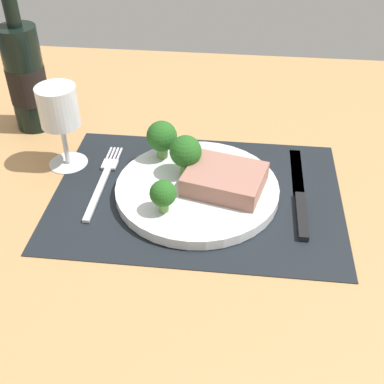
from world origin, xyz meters
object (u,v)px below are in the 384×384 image
(steak, at_px, (225,179))
(wine_bottle, at_px, (26,77))
(wine_glass, at_px, (59,112))
(plate, at_px, (197,189))
(fork, at_px, (103,180))
(knife, at_px, (300,197))

(steak, bearing_deg, wine_bottle, 154.07)
(wine_bottle, relative_size, wine_glass, 1.97)
(plate, bearing_deg, wine_bottle, 151.17)
(fork, distance_m, wine_glass, 0.12)
(steak, height_order, wine_glass, wine_glass)
(wine_bottle, height_order, wine_glass, wine_bottle)
(wine_glass, bearing_deg, knife, -8.33)
(steak, bearing_deg, fork, 175.91)
(plate, relative_size, wine_glass, 1.78)
(plate, xyz_separation_m, knife, (0.16, 0.01, -0.00))
(wine_bottle, bearing_deg, fork, -43.73)
(wine_glass, bearing_deg, plate, -15.26)
(steak, distance_m, wine_bottle, 0.41)
(steak, height_order, wine_bottle, wine_bottle)
(knife, distance_m, wine_bottle, 0.51)
(knife, bearing_deg, wine_glass, 169.89)
(fork, bearing_deg, knife, -1.47)
(fork, relative_size, wine_glass, 1.38)
(fork, xyz_separation_m, knife, (0.31, -0.01, 0.00))
(plate, height_order, fork, plate)
(knife, relative_size, wine_bottle, 0.84)
(fork, relative_size, knife, 0.83)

